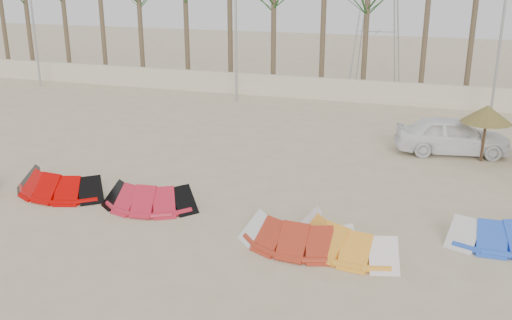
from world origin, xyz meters
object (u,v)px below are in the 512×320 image
at_px(kite_red_mid, 153,194).
at_px(kite_orange, 345,233).
at_px(kite_red_left, 64,181).
at_px(kite_red_right, 302,230).
at_px(kite_blue, 509,226).
at_px(parasol_left, 487,114).
at_px(car, 452,135).

xyz_separation_m(kite_red_mid, kite_orange, (6.40, -0.89, 0.00)).
bearing_deg(kite_red_mid, kite_red_left, 178.51).
bearing_deg(kite_red_right, kite_blue, 21.25).
bearing_deg(kite_red_left, kite_blue, 3.83).
height_order(kite_red_left, kite_blue, same).
distance_m(kite_red_left, kite_red_right, 8.82).
bearing_deg(kite_blue, kite_orange, -155.96).
distance_m(kite_red_left, kite_blue, 14.26).
height_order(kite_red_left, parasol_left, parasol_left).
bearing_deg(kite_red_right, car, 69.44).
relative_size(kite_orange, kite_blue, 1.00).
relative_size(parasol_left, car, 0.50).
relative_size(kite_red_left, kite_blue, 0.92).
height_order(kite_red_left, kite_red_right, same).
bearing_deg(parasol_left, kite_red_right, -117.82).
bearing_deg(kite_blue, kite_red_right, -158.75).
xyz_separation_m(kite_blue, car, (-1.68, 8.02, 0.36)).
xyz_separation_m(kite_red_left, kite_orange, (9.91, -0.98, -0.00)).
relative_size(kite_red_mid, kite_blue, 0.84).
relative_size(kite_blue, parasol_left, 1.67).
height_order(kite_red_right, kite_orange, same).
relative_size(kite_red_right, kite_orange, 0.89).
xyz_separation_m(kite_red_left, kite_red_mid, (3.51, -0.09, -0.00)).
distance_m(kite_red_right, parasol_left, 10.82).
distance_m(kite_red_mid, kite_red_right, 5.35).
distance_m(kite_red_right, kite_orange, 1.18).
bearing_deg(kite_blue, car, 101.86).
bearing_deg(parasol_left, car, 150.15).
distance_m(kite_red_right, car, 10.85).
distance_m(kite_red_left, kite_red_mid, 3.51).
xyz_separation_m(parasol_left, car, (-1.19, 0.68, -1.16)).
relative_size(kite_red_right, kite_blue, 0.89).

